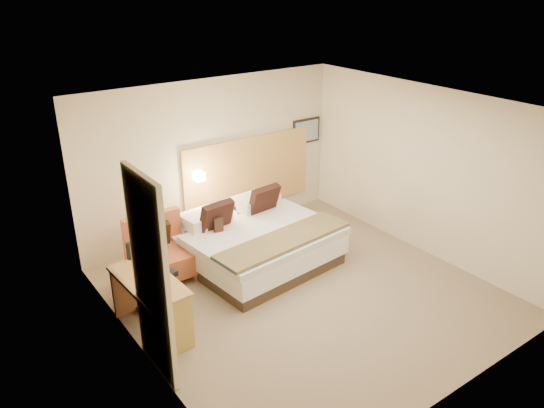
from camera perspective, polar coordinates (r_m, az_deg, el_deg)
floor at (r=7.76m, az=3.44°, el=-9.54°), size 4.80×5.00×0.02m
ceiling at (r=6.68m, az=4.01°, el=10.40°), size 4.80×5.00×0.02m
wall_back at (r=9.05m, az=-6.43°, el=4.92°), size 4.80×0.02×2.70m
wall_front at (r=5.64m, az=20.24°, el=-8.73°), size 4.80×0.02×2.70m
wall_left at (r=6.02m, az=-14.43°, el=-5.78°), size 0.02×5.00×2.70m
wall_right at (r=8.75m, az=16.05°, el=3.45°), size 0.02×5.00×2.70m
headboard_panel at (r=9.49m, az=-2.54°, el=3.39°), size 2.60×0.04×1.30m
art_frame at (r=10.08m, az=3.70°, el=7.86°), size 0.62×0.03×0.47m
art_canvas at (r=10.06m, az=3.78°, el=7.83°), size 0.54×0.01×0.39m
lamp_arm at (r=8.89m, az=-8.04°, el=3.10°), size 0.02×0.12×0.02m
lamp_shade at (r=8.84m, az=-7.85°, el=2.99°), size 0.15×0.15×0.15m
curtain at (r=5.90m, az=-12.92°, el=-7.75°), size 0.06×0.90×2.42m
bottle_a at (r=8.08m, az=-7.15°, el=-2.41°), size 0.08×0.08×0.22m
bottle_b at (r=8.13m, az=-6.89°, el=-2.23°), size 0.08×0.08×0.22m
menu_folder at (r=8.07m, az=-5.77°, el=-2.31°), size 0.15×0.08×0.24m
bed at (r=8.39m, az=-2.06°, el=-3.96°), size 2.37×2.33×1.07m
lounge_chair at (r=8.11m, az=-11.88°, el=-5.30°), size 0.90×0.79×0.94m
side_table at (r=8.23m, az=-6.44°, el=-4.79°), size 0.63×0.63×0.60m
desk at (r=6.83m, az=-12.89°, el=-9.02°), size 0.62×1.27×0.78m
desk_chair at (r=7.42m, az=-12.80°, el=-8.00°), size 0.72×0.72×1.01m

